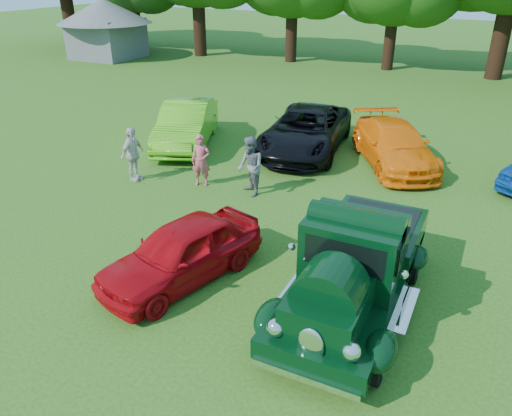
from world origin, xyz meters
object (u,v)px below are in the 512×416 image
at_px(red_convertible, 181,252).
at_px(spectator_pink, 201,161).
at_px(hero_pickup, 354,268).
at_px(gazebo, 105,22).
at_px(spectator_white, 132,154).
at_px(back_car_lime, 186,124).
at_px(back_car_black, 306,130).
at_px(back_car_orange, 394,145).
at_px(spectator_grey, 250,167).

bearing_deg(red_convertible, spectator_pink, 133.25).
height_order(hero_pickup, gazebo, gazebo).
bearing_deg(spectator_white, gazebo, 42.12).
distance_m(spectator_pink, gazebo, 24.16).
xyz_separation_m(hero_pickup, spectator_white, (-7.80, 3.19, -0.04)).
relative_size(back_car_lime, spectator_white, 2.82).
bearing_deg(hero_pickup, red_convertible, -169.45).
xyz_separation_m(back_car_lime, back_car_black, (4.14, 1.31, -0.03)).
distance_m(back_car_black, gazebo, 22.92).
bearing_deg(hero_pickup, back_car_orange, 96.80).
bearing_deg(spectator_grey, back_car_lime, -173.15).
height_order(back_car_lime, back_car_orange, back_car_lime).
bearing_deg(back_car_orange, red_convertible, -136.79).
bearing_deg(back_car_lime, spectator_pink, -72.15).
bearing_deg(back_car_black, back_car_orange, -7.22).
xyz_separation_m(back_car_lime, spectator_white, (0.38, -3.52, 0.06)).
xyz_separation_m(back_car_lime, spectator_grey, (4.07, -2.90, 0.09)).
relative_size(back_car_black, spectator_grey, 3.13).
xyz_separation_m(spectator_grey, gazebo, (-19.35, 16.29, 1.54)).
relative_size(back_car_black, spectator_white, 3.24).
height_order(back_car_lime, spectator_grey, spectator_grey).
relative_size(red_convertible, spectator_grey, 2.18).
bearing_deg(hero_pickup, back_car_lime, 140.68).
relative_size(hero_pickup, spectator_grey, 2.99).
relative_size(hero_pickup, back_car_lime, 1.10).
bearing_deg(red_convertible, back_car_lime, 138.83).
xyz_separation_m(back_car_orange, spectator_white, (-6.85, -4.84, 0.15)).
xyz_separation_m(hero_pickup, back_car_orange, (-0.96, 8.02, -0.19)).
bearing_deg(back_car_lime, hero_pickup, -61.27).
relative_size(spectator_grey, gazebo, 0.27).
bearing_deg(back_car_orange, gazebo, 121.26).
distance_m(spectator_pink, spectator_grey, 1.62).
bearing_deg(spectator_grey, red_convertible, -39.64).
xyz_separation_m(red_convertible, back_car_lime, (-4.70, 7.35, 0.14)).
relative_size(red_convertible, back_car_lime, 0.80).
bearing_deg(back_car_black, spectator_pink, -119.02).
bearing_deg(spectator_pink, hero_pickup, -50.96).
height_order(spectator_grey, gazebo, gazebo).
relative_size(back_car_black, spectator_pink, 3.46).
bearing_deg(spectator_pink, back_car_lime, 112.11).
relative_size(hero_pickup, red_convertible, 1.37).
relative_size(red_convertible, back_car_black, 0.70).
xyz_separation_m(hero_pickup, spectator_grey, (-4.11, 3.80, -0.01)).
bearing_deg(back_car_black, back_car_lime, -169.78).
bearing_deg(back_car_lime, spectator_white, -105.79).
bearing_deg(spectator_pink, back_car_orange, 24.04).
distance_m(back_car_black, spectator_pink, 4.58).
height_order(spectator_pink, gazebo, gazebo).
height_order(back_car_orange, spectator_grey, spectator_grey).
distance_m(hero_pickup, back_car_orange, 8.08).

